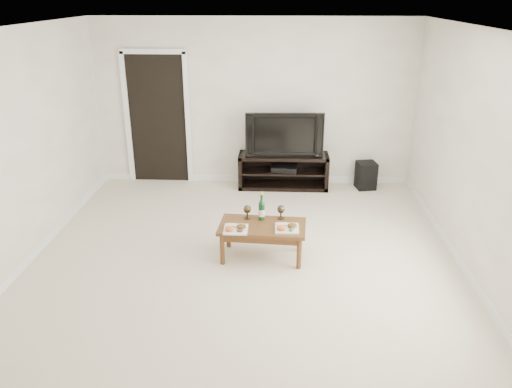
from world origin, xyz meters
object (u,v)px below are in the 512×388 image
object	(u,v)px
subwoofer	(366,175)
media_console	(283,171)
television	(284,133)
coffee_table	(262,241)

from	to	relation	value
subwoofer	media_console	bearing A→B (deg)	170.54
media_console	subwoofer	size ratio (longest dim) A/B	3.28
television	subwoofer	size ratio (longest dim) A/B	2.77
media_console	subwoofer	distance (m)	1.32
subwoofer	coffee_table	world-z (taller)	subwoofer
television	coffee_table	bearing A→B (deg)	-98.72
media_console	television	size ratio (longest dim) A/B	1.18
media_console	subwoofer	world-z (taller)	media_console
media_console	coffee_table	world-z (taller)	media_console
television	coffee_table	world-z (taller)	television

